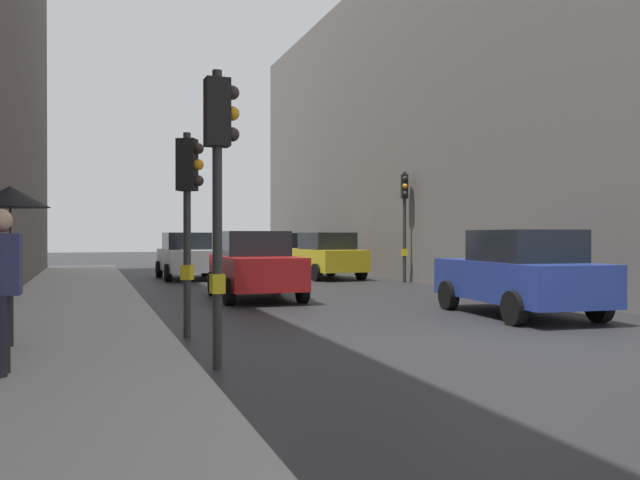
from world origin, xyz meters
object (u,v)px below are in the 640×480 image
(traffic_light_near_right, at_px, (189,196))
(car_green_estate, at_px, (254,250))
(car_red_sedan, at_px, (255,265))
(car_dark_suv, at_px, (275,252))
(traffic_light_near_left, at_px, (219,163))
(car_white_compact, at_px, (187,256))
(traffic_light_mid_street, at_px, (405,206))
(car_blue_van, at_px, (520,273))
(car_yellow_taxi, at_px, (325,256))
(pedestrian_with_umbrella, at_px, (8,221))

(traffic_light_near_right, height_order, car_green_estate, traffic_light_near_right)
(traffic_light_near_right, xyz_separation_m, car_red_sedan, (2.55, 5.98, -1.41))
(car_dark_suv, bearing_deg, traffic_light_near_right, -109.66)
(traffic_light_near_left, relative_size, car_dark_suv, 0.86)
(car_white_compact, bearing_deg, car_red_sedan, -86.35)
(traffic_light_mid_street, xyz_separation_m, traffic_light_near_right, (-8.95, -10.06, -0.40))
(traffic_light_near_right, xyz_separation_m, car_dark_suv, (6.48, 18.13, -1.41))
(car_red_sedan, relative_size, car_blue_van, 0.98)
(traffic_light_mid_street, height_order, car_yellow_taxi, traffic_light_mid_street)
(car_white_compact, bearing_deg, traffic_light_mid_street, -32.89)
(car_dark_suv, bearing_deg, pedestrian_with_umbrella, -115.01)
(traffic_light_near_right, distance_m, car_dark_suv, 19.31)
(car_yellow_taxi, distance_m, car_blue_van, 12.35)
(traffic_light_near_left, distance_m, car_red_sedan, 9.14)
(car_red_sedan, height_order, car_white_compact, same)
(car_yellow_taxi, bearing_deg, car_green_estate, 90.51)
(traffic_light_near_left, bearing_deg, car_blue_van, 25.43)
(car_green_estate, xyz_separation_m, car_blue_van, (-0.11, -23.32, 0.00))
(traffic_light_near_left, height_order, car_red_sedan, traffic_light_near_left)
(car_red_sedan, xyz_separation_m, pedestrian_with_umbrella, (-5.08, -7.15, 0.96))
(car_white_compact, bearing_deg, traffic_light_near_left, -96.65)
(traffic_light_near_left, relative_size, pedestrian_with_umbrella, 1.72)
(traffic_light_near_left, distance_m, pedestrian_with_umbrella, 3.01)
(car_green_estate, xyz_separation_m, car_dark_suv, (-0.43, -5.77, 0.00))
(car_blue_van, bearing_deg, car_red_sedan, 128.23)
(car_yellow_taxi, height_order, pedestrian_with_umbrella, pedestrian_with_umbrella)
(traffic_light_near_right, relative_size, car_white_compact, 0.78)
(car_dark_suv, xyz_separation_m, car_white_compact, (-4.47, -3.58, 0.00))
(traffic_light_mid_street, distance_m, car_white_compact, 8.47)
(car_blue_van, height_order, car_white_compact, same)
(traffic_light_mid_street, distance_m, car_yellow_taxi, 3.92)
(car_red_sedan, distance_m, car_white_compact, 8.58)
(traffic_light_near_left, bearing_deg, traffic_light_mid_street, 54.82)
(car_yellow_taxi, bearing_deg, traffic_light_near_left, -114.21)
(car_red_sedan, bearing_deg, traffic_light_near_left, -106.47)
(traffic_light_near_left, relative_size, traffic_light_near_right, 1.11)
(traffic_light_near_left, distance_m, traffic_light_near_right, 2.65)
(car_red_sedan, distance_m, car_dark_suv, 12.77)
(car_yellow_taxi, xyz_separation_m, car_blue_van, (-0.21, -12.34, 0.00))
(traffic_light_near_right, height_order, pedestrian_with_umbrella, traffic_light_near_right)
(pedestrian_with_umbrella, bearing_deg, traffic_light_near_right, 24.85)
(traffic_light_near_right, height_order, car_red_sedan, traffic_light_near_right)
(car_green_estate, distance_m, car_blue_van, 23.32)
(car_yellow_taxi, distance_m, pedestrian_with_umbrella, 17.05)
(traffic_light_near_right, bearing_deg, pedestrian_with_umbrella, -155.15)
(car_red_sedan, bearing_deg, car_green_estate, 76.34)
(car_green_estate, distance_m, pedestrian_with_umbrella, 26.81)
(car_blue_van, bearing_deg, traffic_light_mid_street, 77.18)
(car_yellow_taxi, xyz_separation_m, pedestrian_with_umbrella, (-9.53, -14.11, 0.96))
(traffic_light_near_left, relative_size, car_red_sedan, 0.86)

